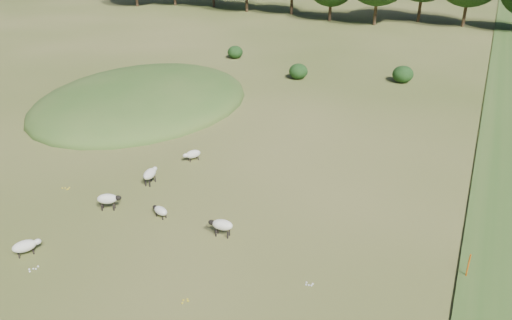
# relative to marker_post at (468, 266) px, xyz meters

# --- Properties ---
(ground) EXTENTS (160.00, 160.00, 0.00)m
(ground) POSITION_rel_marker_post_xyz_m (-13.91, 20.76, -0.60)
(ground) COLOR #3F5219
(ground) RESTS_ON ground
(mound) EXTENTS (16.00, 20.00, 4.00)m
(mound) POSITION_rel_marker_post_xyz_m (-25.91, 12.76, -0.60)
(mound) COLOR #33561E
(mound) RESTS_ON ground
(shrubs) EXTENTS (19.74, 6.09, 1.54)m
(shrubs) POSITION_rel_marker_post_xyz_m (-15.20, 26.64, 0.13)
(shrubs) COLOR black
(shrubs) RESTS_ON ground
(marker_post) EXTENTS (0.06, 0.06, 1.20)m
(marker_post) POSITION_rel_marker_post_xyz_m (0.00, 0.00, 0.00)
(marker_post) COLOR #D8590C
(marker_post) RESTS_ON ground
(sheep_0) EXTENTS (0.97, 1.19, 0.68)m
(sheep_0) POSITION_rel_marker_post_xyz_m (-16.33, 4.92, -0.17)
(sheep_0) COLOR beige
(sheep_0) RESTS_ON ground
(sheep_1) EXTENTS (1.03, 1.26, 0.72)m
(sheep_1) POSITION_rel_marker_post_xyz_m (-18.05, -6.53, -0.14)
(sheep_1) COLOR beige
(sheep_1) RESTS_ON ground
(sheep_2) EXTENTS (0.66, 1.30, 0.92)m
(sheep_2) POSITION_rel_marker_post_xyz_m (-16.92, 1.31, 0.04)
(sheep_2) COLOR beige
(sheep_2) RESTS_ON ground
(sheep_3) EXTENTS (1.26, 0.67, 0.88)m
(sheep_3) POSITION_rel_marker_post_xyz_m (-10.78, -1.56, 0.02)
(sheep_3) COLOR beige
(sheep_3) RESTS_ON ground
(sheep_4) EXTENTS (1.07, 0.66, 0.59)m
(sheep_4) POSITION_rel_marker_post_xyz_m (-14.38, -1.39, -0.23)
(sheep_4) COLOR beige
(sheep_4) RESTS_ON ground
(sheep_5) EXTENTS (1.29, 0.97, 0.90)m
(sheep_5) POSITION_rel_marker_post_xyz_m (-17.23, -1.91, 0.03)
(sheep_5) COLOR beige
(sheep_5) RESTS_ON ground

